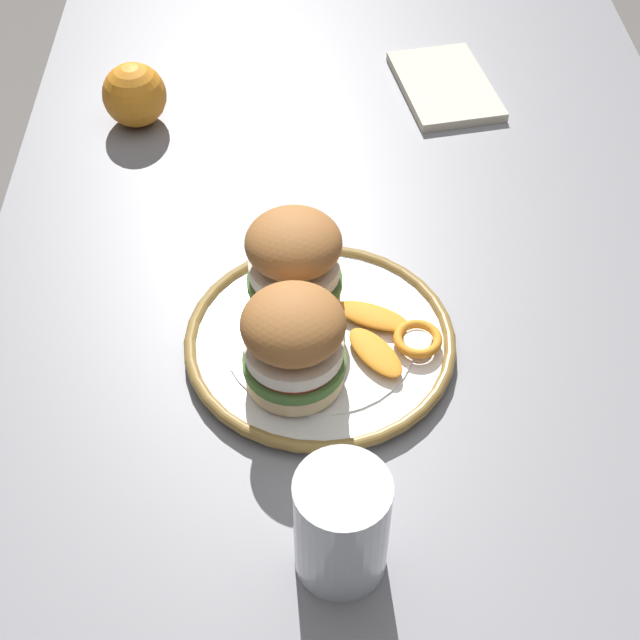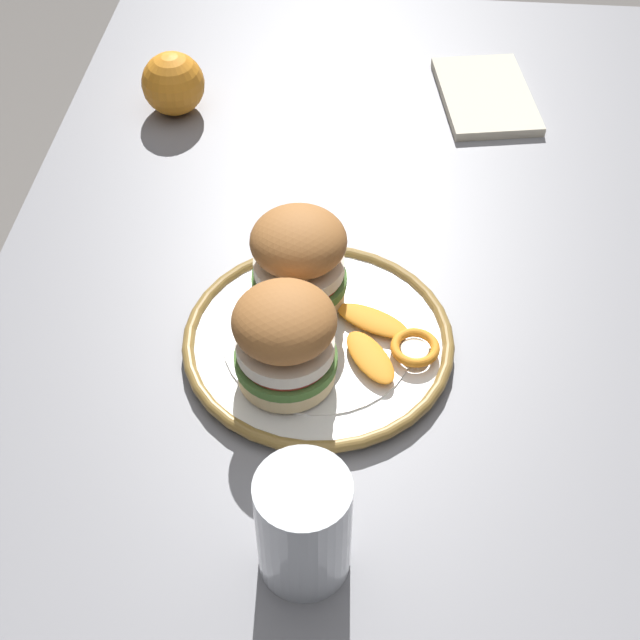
% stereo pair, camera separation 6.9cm
% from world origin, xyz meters
% --- Properties ---
extents(dining_table, '(1.39, 0.81, 0.76)m').
position_xyz_m(dining_table, '(0.00, 0.00, 0.65)').
color(dining_table, gray).
rests_on(dining_table, ground).
extents(dinner_plate, '(0.26, 0.26, 0.02)m').
position_xyz_m(dinner_plate, '(-0.01, 0.05, 0.77)').
color(dinner_plate, white).
rests_on(dinner_plate, dining_table).
extents(sandwich_half_left, '(0.09, 0.09, 0.10)m').
position_xyz_m(sandwich_half_left, '(-0.06, 0.08, 0.83)').
color(sandwich_half_left, beige).
rests_on(sandwich_half_left, dinner_plate).
extents(sandwich_half_right, '(0.11, 0.11, 0.10)m').
position_xyz_m(sandwich_half_right, '(0.04, 0.07, 0.83)').
color(sandwich_half_right, beige).
rests_on(sandwich_half_right, dinner_plate).
extents(orange_peel_curled, '(0.07, 0.07, 0.01)m').
position_xyz_m(orange_peel_curled, '(-0.02, -0.04, 0.78)').
color(orange_peel_curled, orange).
rests_on(orange_peel_curled, dinner_plate).
extents(orange_peel_strip_long, '(0.08, 0.07, 0.01)m').
position_xyz_m(orange_peel_strip_long, '(-0.03, 0.00, 0.78)').
color(orange_peel_strip_long, orange).
rests_on(orange_peel_strip_long, dinner_plate).
extents(orange_peel_strip_short, '(0.06, 0.08, 0.01)m').
position_xyz_m(orange_peel_strip_short, '(0.01, 0.00, 0.78)').
color(orange_peel_strip_short, orange).
rests_on(orange_peel_strip_short, dinner_plate).
extents(drinking_glass, '(0.07, 0.07, 0.11)m').
position_xyz_m(drinking_glass, '(-0.23, 0.04, 0.81)').
color(drinking_glass, white).
rests_on(drinking_glass, dining_table).
extents(whole_orange, '(0.08, 0.08, 0.08)m').
position_xyz_m(whole_orange, '(0.37, 0.27, 0.80)').
color(whole_orange, orange).
rests_on(whole_orange, dining_table).
extents(folded_napkin, '(0.19, 0.14, 0.01)m').
position_xyz_m(folded_napkin, '(0.43, -0.13, 0.77)').
color(folded_napkin, beige).
rests_on(folded_napkin, dining_table).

